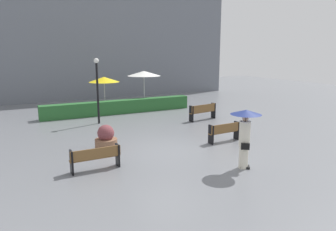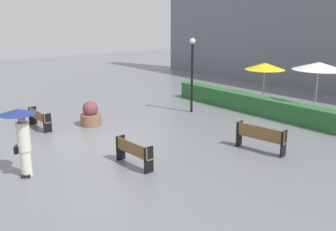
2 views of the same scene
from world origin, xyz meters
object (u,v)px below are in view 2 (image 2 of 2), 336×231
at_px(patio_umbrella_yellow, 265,66).
at_px(patio_umbrella_white, 319,66).
at_px(pedestrian_with_umbrella, 21,132).
at_px(bench_far_right, 260,136).
at_px(bench_near_right, 133,151).
at_px(lamp_post, 192,67).
at_px(bench_near_left, 39,118).
at_px(planter_pot, 91,115).

height_order(patio_umbrella_yellow, patio_umbrella_white, patio_umbrella_white).
xyz_separation_m(patio_umbrella_yellow, patio_umbrella_white, (2.96, 0.04, 0.31)).
xyz_separation_m(pedestrian_with_umbrella, patio_umbrella_white, (1.86, 13.01, 1.05)).
relative_size(bench_far_right, patio_umbrella_white, 0.72).
relative_size(bench_near_right, pedestrian_with_umbrella, 0.78).
distance_m(pedestrian_with_umbrella, lamp_post, 9.57).
distance_m(bench_near_left, pedestrian_with_umbrella, 5.16).
xyz_separation_m(pedestrian_with_umbrella, patio_umbrella_yellow, (-1.10, 12.97, 0.74)).
height_order(pedestrian_with_umbrella, planter_pot, pedestrian_with_umbrella).
bearing_deg(bench_near_right, bench_near_left, -172.91).
distance_m(lamp_post, patio_umbrella_yellow, 4.07).
bearing_deg(pedestrian_with_umbrella, bench_near_left, 154.33).
xyz_separation_m(planter_pot, lamp_post, (1.06, 5.03, 1.79)).
distance_m(bench_near_right, patio_umbrella_yellow, 10.46).
bearing_deg(bench_near_right, patio_umbrella_white, 87.66).
height_order(bench_near_right, bench_far_right, bench_far_right).
height_order(bench_far_right, pedestrian_with_umbrella, pedestrian_with_umbrella).
distance_m(pedestrian_with_umbrella, patio_umbrella_yellow, 13.03).
relative_size(bench_near_right, lamp_post, 0.44).
xyz_separation_m(bench_near_left, pedestrian_with_umbrella, (4.58, -2.20, 0.90)).
bearing_deg(patio_umbrella_white, lamp_post, -139.17).
relative_size(pedestrian_with_umbrella, planter_pot, 1.93).
xyz_separation_m(bench_near_left, bench_near_right, (6.03, 0.75, 0.02)).
relative_size(bench_far_right, lamp_post, 0.52).
distance_m(bench_near_left, patio_umbrella_yellow, 11.43).
bearing_deg(planter_pot, patio_umbrella_white, 58.18).
height_order(bench_near_left, patio_umbrella_yellow, patio_umbrella_yellow).
distance_m(bench_near_right, pedestrian_with_umbrella, 3.40).
bearing_deg(planter_pot, bench_near_left, -115.75).
distance_m(bench_far_right, patio_umbrella_white, 6.23).
bearing_deg(lamp_post, bench_near_left, -106.02).
height_order(planter_pot, lamp_post, lamp_post).
height_order(bench_far_right, patio_umbrella_white, patio_umbrella_white).
height_order(bench_near_left, bench_far_right, bench_far_right).
distance_m(patio_umbrella_yellow, patio_umbrella_white, 2.98).
bearing_deg(planter_pot, patio_umbrella_yellow, 73.96).
xyz_separation_m(lamp_post, patio_umbrella_white, (4.43, 3.83, 0.18)).
bearing_deg(planter_pot, bench_near_right, -13.33).
xyz_separation_m(pedestrian_with_umbrella, planter_pot, (-3.63, 4.15, -0.92)).
bearing_deg(bench_near_left, bench_near_right, 7.09).
distance_m(bench_near_left, lamp_post, 7.48).
relative_size(bench_near_left, pedestrian_with_umbrella, 0.82).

